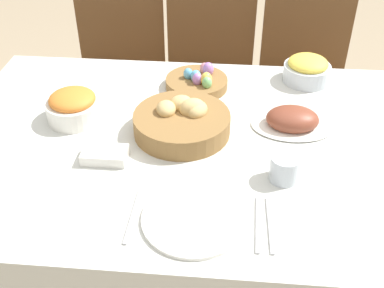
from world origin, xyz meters
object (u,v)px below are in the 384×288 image
at_px(carrot_bowl, 73,106).
at_px(fork, 133,216).
at_px(ham_platter, 292,121).
at_px(drinking_cup, 284,168).
at_px(chair_far_center, 211,68).
at_px(chair_far_right, 307,72).
at_px(butter_dish, 105,155).
at_px(spoon, 270,224).
at_px(knife, 258,224).
at_px(egg_basket, 198,81).
at_px(chair_far_left, 121,65).
at_px(pineapple_bowl, 307,70).
at_px(dinner_plate, 195,219).
at_px(bread_basket, 182,121).

height_order(carrot_bowl, fork, carrot_bowl).
height_order(ham_platter, drinking_cup, drinking_cup).
distance_m(chair_far_center, chair_far_right, 0.46).
distance_m(drinking_cup, butter_dish, 0.51).
height_order(spoon, butter_dish, butter_dish).
bearing_deg(chair_far_right, knife, -108.03).
bearing_deg(egg_basket, butter_dish, -117.83).
relative_size(chair_far_left, carrot_bowl, 5.88).
height_order(chair_far_left, spoon, chair_far_left).
height_order(chair_far_left, carrot_bowl, chair_far_left).
xyz_separation_m(chair_far_right, carrot_bowl, (-0.86, -0.80, 0.26)).
bearing_deg(chair_far_center, chair_far_right, -3.85).
relative_size(chair_far_center, knife, 5.36).
bearing_deg(carrot_bowl, pineapple_bowl, 22.86).
bearing_deg(knife, fork, -178.62).
height_order(egg_basket, knife, egg_basket).
bearing_deg(dinner_plate, egg_basket, 93.93).
xyz_separation_m(knife, butter_dish, (-0.43, 0.22, 0.01)).
height_order(pineapple_bowl, drinking_cup, pineapple_bowl).
height_order(chair_far_left, egg_basket, chair_far_left).
height_order(chair_far_center, chair_far_right, same).
distance_m(carrot_bowl, fork, 0.50).
distance_m(chair_far_left, egg_basket, 0.73).
distance_m(ham_platter, butter_dish, 0.59).
bearing_deg(carrot_bowl, drinking_cup, -20.27).
bearing_deg(carrot_bowl, egg_basket, 32.34).
height_order(knife, drinking_cup, drinking_cup).
bearing_deg(chair_far_right, spoon, -106.69).
relative_size(knife, spoon, 1.00).
bearing_deg(drinking_cup, knife, -112.10).
relative_size(chair_far_left, ham_platter, 4.01).
distance_m(chair_far_right, egg_basket, 0.77).
bearing_deg(bread_basket, butter_dish, -142.54).
xyz_separation_m(chair_far_left, bread_basket, (0.39, -0.84, 0.25)).
height_order(chair_far_right, bread_basket, chair_far_right).
xyz_separation_m(chair_far_left, spoon, (0.65, -1.22, 0.21)).
relative_size(pineapple_bowl, drinking_cup, 2.08).
relative_size(bread_basket, drinking_cup, 3.66).
bearing_deg(chair_far_right, chair_far_left, 174.67).
relative_size(chair_far_right, dinner_plate, 3.92).
bearing_deg(drinking_cup, dinner_plate, -141.72).
height_order(chair_far_center, carrot_bowl, chair_far_center).
bearing_deg(chair_far_left, chair_far_right, -5.83).
xyz_separation_m(carrot_bowl, pineapple_bowl, (0.77, 0.32, -0.00)).
xyz_separation_m(chair_far_left, chair_far_center, (0.44, 0.00, 0.00)).
relative_size(dinner_plate, spoon, 1.37).
relative_size(carrot_bowl, dinner_plate, 0.67).
distance_m(pineapple_bowl, butter_dish, 0.82).
height_order(chair_far_right, drinking_cup, chair_far_right).
bearing_deg(ham_platter, drinking_cup, -99.31).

